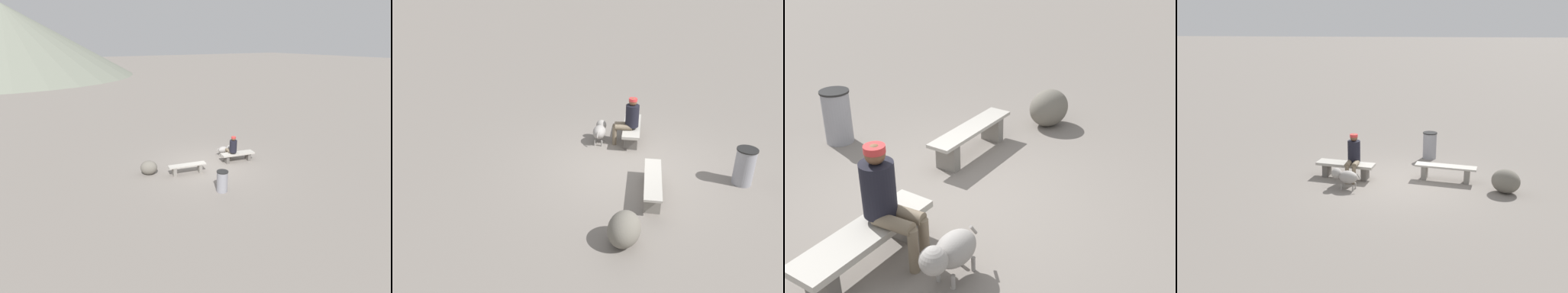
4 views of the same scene
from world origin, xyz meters
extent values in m
cube|color=gray|center=(0.00, 0.00, -0.03)|extent=(210.00, 210.00, 0.06)
cube|color=gray|center=(-1.82, -0.11, 0.19)|extent=(0.21, 0.35, 0.39)
cube|color=gray|center=(-0.66, -0.33, 0.19)|extent=(0.21, 0.35, 0.39)
cube|color=#B2ADA3|center=(-1.24, -0.22, 0.41)|extent=(1.73, 0.67, 0.05)
cube|color=#605B56|center=(1.01, -0.07, 0.18)|extent=(0.21, 0.38, 0.36)
cube|color=#605B56|center=(2.14, -0.29, 0.18)|extent=(0.21, 0.38, 0.36)
cube|color=#B2ADA3|center=(1.58, -0.18, 0.40)|extent=(1.71, 0.76, 0.08)
cylinder|color=black|center=(1.33, -0.14, 0.81)|extent=(0.35, 0.35, 0.59)
sphere|color=brown|center=(1.33, -0.14, 1.20)|extent=(0.21, 0.21, 0.21)
cylinder|color=red|center=(1.33, -0.14, 1.25)|extent=(0.22, 0.22, 0.07)
cylinder|color=#756651|center=(1.44, 0.08, 0.51)|extent=(0.19, 0.46, 0.15)
cylinder|color=#756651|center=(1.46, 0.31, 0.26)|extent=(0.11, 0.11, 0.51)
cylinder|color=#756651|center=(1.25, 0.10, 0.51)|extent=(0.19, 0.46, 0.15)
cylinder|color=#756651|center=(1.27, 0.32, 0.26)|extent=(0.11, 0.11, 0.51)
ellipsoid|color=gray|center=(1.36, 0.73, 0.34)|extent=(0.58, 0.45, 0.34)
sphere|color=gray|center=(1.68, 0.65, 0.41)|extent=(0.28, 0.28, 0.28)
cylinder|color=gray|center=(1.55, 0.78, 0.08)|extent=(0.04, 0.04, 0.16)
cylinder|color=gray|center=(1.50, 0.60, 0.08)|extent=(0.04, 0.04, 0.16)
cylinder|color=gray|center=(1.22, 0.86, 0.08)|extent=(0.04, 0.04, 0.16)
cylinder|color=gray|center=(1.18, 0.67, 0.08)|extent=(0.04, 0.04, 0.16)
cylinder|color=gray|center=(1.07, 0.80, 0.39)|extent=(0.12, 0.06, 0.15)
cylinder|color=gray|center=(-0.83, -2.33, 0.41)|extent=(0.43, 0.43, 0.83)
cylinder|color=black|center=(-0.83, -2.33, 0.84)|extent=(0.46, 0.46, 0.03)
ellipsoid|color=#6B665B|center=(-2.74, 0.57, 0.32)|extent=(0.92, 0.84, 0.63)
cone|color=gray|center=(-8.28, 47.26, 5.61)|extent=(38.75, 38.75, 11.23)
camera|label=1|loc=(-6.82, -10.65, 5.58)|focal=26.80mm
camera|label=2|loc=(-8.05, 1.42, 4.57)|focal=35.27mm
camera|label=3|loc=(4.86, 2.42, 3.34)|focal=44.81mm
camera|label=4|loc=(-0.44, 12.02, 4.37)|focal=42.05mm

